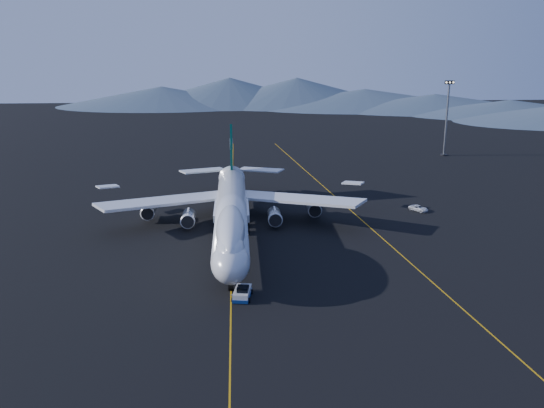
{
  "coord_description": "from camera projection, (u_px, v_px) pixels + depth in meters",
  "views": [
    {
      "loc": [
        1.31,
        -120.64,
        42.3
      ],
      "look_at": [
        8.77,
        4.74,
        6.0
      ],
      "focal_mm": 40.0,
      "sensor_mm": 36.0,
      "label": 1
    }
  ],
  "objects": [
    {
      "name": "boeing_747",
      "position": [
        231.0,
        212.0,
        125.78
      ],
      "size": [
        59.62,
        72.43,
        19.37
      ],
      "color": "silver",
      "rests_on": "ground"
    },
    {
      "name": "taxiway_line_main",
      "position": [
        232.0,
        238.0,
        127.35
      ],
      "size": [
        0.25,
        220.0,
        0.01
      ],
      "primitive_type": "cube",
      "color": "#C4880B",
      "rests_on": "ground"
    },
    {
      "name": "floodlight_mast",
      "position": [
        447.0,
        118.0,
        207.51
      ],
      "size": [
        3.18,
        2.38,
        25.71
      ],
      "rotation": [
        0.0,
        0.0,
        0.28
      ],
      "color": "black",
      "rests_on": "ground"
    },
    {
      "name": "ground",
      "position": [
        232.0,
        238.0,
        127.36
      ],
      "size": [
        500.0,
        500.0,
        0.0
      ],
      "primitive_type": "plane",
      "color": "black",
      "rests_on": "ground"
    },
    {
      "name": "service_van",
      "position": [
        419.0,
        208.0,
        146.38
      ],
      "size": [
        4.76,
        5.14,
        1.34
      ],
      "primitive_type": "imported",
      "rotation": [
        0.0,
        0.0,
        0.68
      ],
      "color": "silver",
      "rests_on": "ground"
    },
    {
      "name": "pushback_tug",
      "position": [
        242.0,
        294.0,
        98.98
      ],
      "size": [
        3.62,
        5.54,
        2.26
      ],
      "rotation": [
        0.0,
        0.0,
        -0.16
      ],
      "color": "silver",
      "rests_on": "ground"
    },
    {
      "name": "taxiway_line_side",
      "position": [
        363.0,
        221.0,
        138.66
      ],
      "size": [
        28.08,
        198.09,
        0.01
      ],
      "primitive_type": "cube",
      "rotation": [
        0.0,
        0.0,
        0.14
      ],
      "color": "#C4880B",
      "rests_on": "ground"
    }
  ]
}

